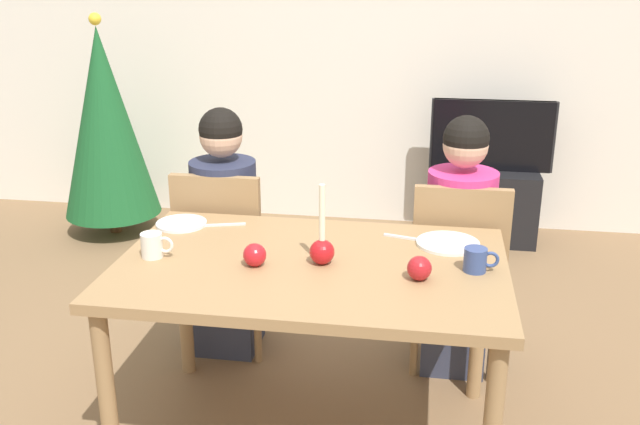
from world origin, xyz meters
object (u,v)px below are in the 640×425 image
(mug_left, at_px, (153,245))
(apple_by_left_plate, at_px, (419,268))
(dining_table, at_px, (311,283))
(person_left_child, at_px, (226,237))
(plate_right, at_px, (448,243))
(chair_right, at_px, (458,265))
(mug_right, at_px, (476,260))
(tv, at_px, (492,135))
(plate_left, at_px, (181,224))
(chair_left, at_px, (224,251))
(christmas_tree, at_px, (105,123))
(person_right_child, at_px, (458,251))
(apple_near_candle, at_px, (255,255))
(tv_stand, at_px, (486,204))
(candle_centerpiece, at_px, (322,247))

(mug_left, bearing_deg, apple_by_left_plate, -2.60)
(dining_table, distance_m, mug_left, 0.59)
(person_left_child, relative_size, plate_right, 4.86)
(chair_right, relative_size, mug_right, 7.35)
(tv, distance_m, plate_left, 2.44)
(plate_right, bearing_deg, chair_left, 160.26)
(chair_right, xyz_separation_m, mug_right, (0.03, -0.59, 0.28))
(chair_right, distance_m, person_left_child, 1.06)
(person_left_child, height_order, plate_right, person_left_child)
(person_left_child, relative_size, christmas_tree, 0.80)
(person_left_child, bearing_deg, plate_right, -21.36)
(person_right_child, relative_size, apple_near_candle, 14.08)
(plate_left, bearing_deg, tv_stand, 55.46)
(mug_right, bearing_deg, tv, 84.81)
(plate_left, height_order, mug_right, mug_right)
(plate_left, bearing_deg, dining_table, -26.40)
(tv_stand, xyz_separation_m, candle_centerpiece, (-0.75, -2.31, 0.57))
(chair_left, height_order, mug_right, chair_left)
(plate_right, bearing_deg, dining_table, -153.00)
(tv_stand, bearing_deg, apple_near_candle, -112.54)
(dining_table, distance_m, person_right_child, 0.85)
(plate_left, distance_m, plate_right, 1.08)
(chair_left, relative_size, person_left_child, 0.77)
(tv, distance_m, mug_left, 2.72)
(dining_table, distance_m, mug_right, 0.59)
(plate_right, bearing_deg, chair_right, 80.57)
(plate_right, bearing_deg, christmas_tree, 141.32)
(chair_right, relative_size, tv, 1.14)
(dining_table, relative_size, tv, 1.77)
(plate_right, height_order, apple_near_candle, apple_near_candle)
(tv_stand, xyz_separation_m, mug_left, (-1.37, -2.34, 0.56))
(chair_left, relative_size, christmas_tree, 0.61)
(person_right_child, height_order, apple_by_left_plate, person_right_child)
(mug_left, distance_m, apple_near_candle, 0.39)
(mug_left, xyz_separation_m, mug_right, (1.16, 0.06, -0.00))
(person_right_child, distance_m, tv_stand, 1.71)
(person_left_child, distance_m, candle_centerpiece, 0.88)
(chair_right, bearing_deg, plate_left, -164.61)
(plate_left, distance_m, mug_left, 0.34)
(chair_right, distance_m, candle_centerpiece, 0.85)
(mug_left, distance_m, apple_by_left_plate, 0.97)
(dining_table, bearing_deg, chair_right, 47.99)
(plate_right, bearing_deg, person_left_child, 158.64)
(plate_right, relative_size, apple_by_left_plate, 2.86)
(plate_right, relative_size, mug_left, 1.97)
(christmas_tree, bearing_deg, plate_left, -56.68)
(plate_left, relative_size, apple_near_candle, 2.48)
(tv_stand, bearing_deg, person_left_child, -128.11)
(dining_table, xyz_separation_m, tv, (0.79, 2.30, 0.04))
(chair_right, bearing_deg, tv_stand, 81.88)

